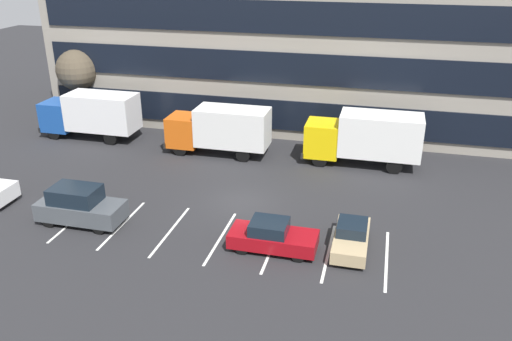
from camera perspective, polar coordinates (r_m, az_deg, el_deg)
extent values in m
plane|color=#262628|center=(31.03, -1.49, -3.45)|extent=(120.00, 120.00, 0.00)
cube|color=gray|center=(45.78, 4.68, 14.78)|extent=(39.56, 13.65, 14.40)
cube|color=black|center=(40.33, 2.75, 6.03)|extent=(37.98, 0.16, 2.30)
cube|color=black|center=(39.41, 2.85, 11.03)|extent=(37.98, 0.16, 2.30)
cube|color=black|center=(38.80, 2.96, 16.23)|extent=(37.98, 0.16, 2.30)
cube|color=silver|center=(30.90, -18.91, -4.94)|extent=(0.14, 5.40, 0.01)
cube|color=silver|center=(29.55, -14.30, -5.70)|extent=(0.14, 5.40, 0.01)
cube|color=silver|center=(28.41, -9.28, -6.49)|extent=(0.14, 5.40, 0.01)
cube|color=silver|center=(27.51, -3.86, -7.27)|extent=(0.14, 5.40, 0.01)
cube|color=silver|center=(26.88, 1.89, -8.03)|extent=(0.14, 5.40, 0.01)
cube|color=silver|center=(26.52, 7.88, -8.74)|extent=(0.14, 5.40, 0.01)
cube|color=silver|center=(26.46, 13.98, -9.36)|extent=(0.14, 5.40, 0.01)
cube|color=#D85914|center=(38.54, -7.75, 4.36)|extent=(2.17, 2.36, 2.17)
cube|color=black|center=(38.80, -9.25, 5.07)|extent=(0.06, 1.98, 0.95)
cube|color=white|center=(37.20, -2.55, 4.74)|extent=(5.12, 2.46, 2.66)
cube|color=black|center=(39.27, -9.22, 3.19)|extent=(0.20, 2.36, 0.39)
cylinder|color=black|center=(38.02, -8.22, 2.33)|extent=(0.98, 0.30, 0.98)
cylinder|color=black|center=(39.78, -7.14, 3.35)|extent=(0.98, 0.30, 0.98)
cylinder|color=black|center=(36.58, -1.42, 1.71)|extent=(0.98, 0.30, 0.98)
cylinder|color=black|center=(38.40, -0.61, 2.79)|extent=(0.98, 0.30, 0.98)
cube|color=#194799|center=(44.21, -20.50, 5.64)|extent=(2.24, 2.44, 2.24)
cube|color=black|center=(44.71, -21.76, 6.25)|extent=(0.06, 2.05, 0.99)
cube|color=white|center=(42.06, -16.32, 6.13)|extent=(5.30, 2.55, 2.75)
cube|color=black|center=(45.15, -21.56, 4.54)|extent=(0.20, 2.44, 0.41)
cylinder|color=black|center=(43.73, -21.04, 3.82)|extent=(1.02, 0.31, 1.02)
cylinder|color=black|center=(45.35, -19.58, 4.71)|extent=(1.02, 0.31, 1.02)
cylinder|color=black|center=(41.20, -15.49, 3.40)|extent=(1.02, 0.31, 1.02)
cylinder|color=black|center=(42.92, -14.16, 4.35)|extent=(1.02, 0.31, 1.02)
cube|color=yellow|center=(36.60, 7.24, 3.50)|extent=(2.29, 2.49, 2.29)
cube|color=black|center=(36.59, 5.53, 4.33)|extent=(0.06, 2.10, 1.01)
cube|color=white|center=(36.20, 13.34, 3.77)|extent=(5.40, 2.60, 2.81)
cube|color=black|center=(37.09, 5.34, 2.23)|extent=(0.21, 2.49, 0.42)
cylinder|color=black|center=(36.01, 6.93, 1.22)|extent=(1.04, 0.31, 1.04)
cylinder|color=black|center=(38.00, 7.37, 2.41)|extent=(1.04, 0.31, 1.04)
cylinder|color=black|center=(35.82, 14.75, 0.46)|extent=(1.04, 0.31, 1.04)
cylinder|color=black|center=(37.81, 14.79, 1.69)|extent=(1.04, 0.31, 1.04)
cube|color=maroon|center=(26.20, 1.89, -7.43)|extent=(4.35, 1.82, 0.71)
cube|color=black|center=(25.91, 1.44, -6.12)|extent=(1.83, 1.60, 0.61)
cylinder|color=black|center=(26.80, 5.18, -7.48)|extent=(0.61, 0.22, 0.61)
cylinder|color=black|center=(25.48, 4.59, -9.25)|extent=(0.61, 0.22, 0.61)
cylinder|color=black|center=(27.29, -0.63, -6.77)|extent=(0.61, 0.22, 0.61)
cylinder|color=black|center=(25.98, -1.53, -8.46)|extent=(0.61, 0.22, 0.61)
cylinder|color=black|center=(34.68, -25.27, -2.23)|extent=(0.66, 0.21, 0.66)
cube|color=tan|center=(26.65, 10.27, -7.40)|extent=(1.65, 3.94, 0.64)
cube|color=black|center=(26.52, 10.40, -6.08)|extent=(1.45, 1.65, 0.55)
cylinder|color=black|center=(25.69, 11.60, -9.48)|extent=(0.20, 0.55, 0.55)
cylinder|color=black|center=(25.75, 8.40, -9.14)|extent=(0.20, 0.55, 0.55)
cylinder|color=black|center=(27.86, 11.92, -6.72)|extent=(0.20, 0.55, 0.55)
cylinder|color=black|center=(27.90, 8.99, -6.42)|extent=(0.20, 0.55, 0.55)
cube|color=#474C51|center=(30.01, -18.41, -4.10)|extent=(4.66, 1.97, 0.96)
cube|color=black|center=(29.74, -19.01, -2.48)|extent=(2.56, 1.74, 0.86)
cylinder|color=black|center=(30.13, -15.05, -4.46)|extent=(0.69, 0.22, 0.69)
cylinder|color=black|center=(28.83, -16.67, -5.99)|extent=(0.69, 0.22, 0.69)
cylinder|color=black|center=(31.61, -19.80, -3.72)|extent=(0.69, 0.22, 0.69)
cylinder|color=black|center=(30.37, -21.55, -5.14)|extent=(0.69, 0.22, 0.69)
cylinder|color=#473323|center=(46.57, -18.41, 6.78)|extent=(0.28, 0.28, 3.24)
sphere|color=#4C4233|center=(45.88, -18.87, 10.26)|extent=(3.30, 3.30, 3.30)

